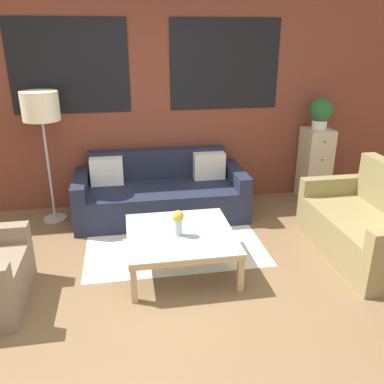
% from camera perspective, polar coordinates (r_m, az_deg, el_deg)
% --- Properties ---
extents(ground_plane, '(16.00, 16.00, 0.00)m').
position_cam_1_polar(ground_plane, '(3.56, -1.90, -16.16)').
color(ground_plane, brown).
extents(wall_back_brick, '(8.40, 0.09, 2.80)m').
position_cam_1_polar(wall_back_brick, '(5.31, -5.86, 13.04)').
color(wall_back_brick, brown).
rests_on(wall_back_brick, ground_plane).
extents(rug, '(1.91, 1.43, 0.00)m').
position_cam_1_polar(rug, '(4.59, -2.64, -6.78)').
color(rug, silver).
rests_on(rug, ground_plane).
extents(couch_dark, '(2.08, 0.88, 0.78)m').
position_cam_1_polar(couch_dark, '(5.13, -4.40, -0.31)').
color(couch_dark, '#1E2338').
rests_on(couch_dark, ground_plane).
extents(settee_vintage, '(0.80, 1.49, 0.92)m').
position_cam_1_polar(settee_vintage, '(4.57, 23.62, -4.54)').
color(settee_vintage, olive).
rests_on(settee_vintage, ground_plane).
extents(coffee_table, '(1.02, 1.02, 0.39)m').
position_cam_1_polar(coffee_table, '(3.93, -1.64, -6.37)').
color(coffee_table, silver).
rests_on(coffee_table, ground_plane).
extents(floor_lamp, '(0.42, 0.42, 1.57)m').
position_cam_1_polar(floor_lamp, '(4.99, -20.45, 10.71)').
color(floor_lamp, '#B2B2B7').
rests_on(floor_lamp, ground_plane).
extents(drawer_cabinet, '(0.35, 0.41, 0.98)m').
position_cam_1_polar(drawer_cabinet, '(5.83, 16.83, 3.74)').
color(drawer_cabinet, '#C6B793').
rests_on(drawer_cabinet, ground_plane).
extents(potted_plant, '(0.31, 0.31, 0.40)m').
position_cam_1_polar(potted_plant, '(5.67, 17.61, 10.65)').
color(potted_plant, silver).
rests_on(potted_plant, drawer_cabinet).
extents(flower_vase, '(0.11, 0.11, 0.25)m').
position_cam_1_polar(flower_vase, '(3.79, -1.98, -4.04)').
color(flower_vase, '#ADBCC6').
rests_on(flower_vase, coffee_table).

